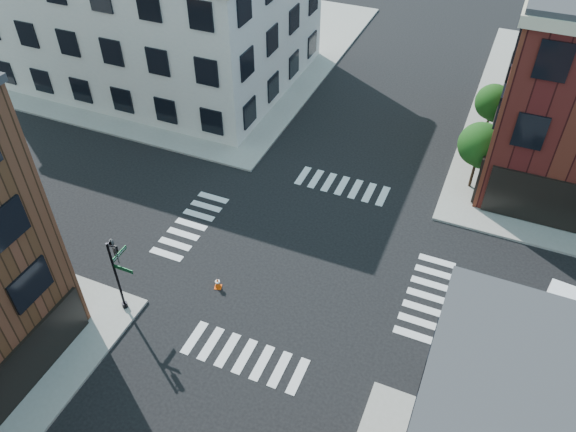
# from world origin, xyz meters

# --- Properties ---
(ground) EXTENTS (120.00, 120.00, 0.00)m
(ground) POSITION_xyz_m (0.00, 0.00, 0.00)
(ground) COLOR black
(ground) RESTS_ON ground
(sidewalk_nw) EXTENTS (30.00, 30.00, 0.15)m
(sidewalk_nw) POSITION_xyz_m (-21.00, 21.00, 0.07)
(sidewalk_nw) COLOR gray
(sidewalk_nw) RESTS_ON ground
(building_nw) EXTENTS (22.00, 16.00, 11.00)m
(building_nw) POSITION_xyz_m (-19.00, 16.00, 5.50)
(building_nw) COLOR silver
(building_nw) RESTS_ON ground
(tree_near) EXTENTS (2.69, 2.69, 4.49)m
(tree_near) POSITION_xyz_m (7.56, 9.98, 3.16)
(tree_near) COLOR black
(tree_near) RESTS_ON ground
(tree_far) EXTENTS (2.43, 2.43, 4.07)m
(tree_far) POSITION_xyz_m (7.56, 15.98, 2.87)
(tree_far) COLOR black
(tree_far) RESTS_ON ground
(signal_pole) EXTENTS (1.29, 1.24, 4.60)m
(signal_pole) POSITION_xyz_m (-6.72, -6.68, 2.86)
(signal_pole) COLOR black
(signal_pole) RESTS_ON ground
(traffic_cone) EXTENTS (0.46, 0.46, 0.67)m
(traffic_cone) POSITION_xyz_m (-3.19, -3.70, 0.32)
(traffic_cone) COLOR #FC520B
(traffic_cone) RESTS_ON ground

